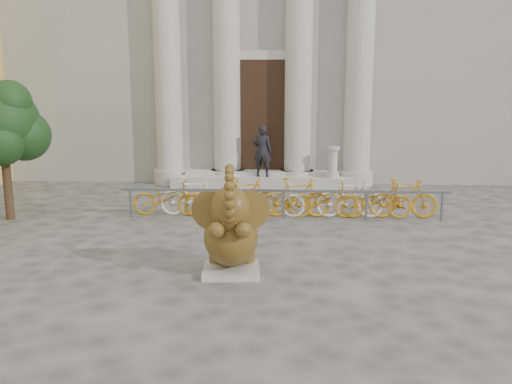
# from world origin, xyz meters

# --- Properties ---
(ground) EXTENTS (80.00, 80.00, 0.00)m
(ground) POSITION_xyz_m (0.00, 0.00, 0.00)
(ground) COLOR #474442
(ground) RESTS_ON ground
(classical_building) EXTENTS (22.00, 10.70, 12.00)m
(classical_building) POSITION_xyz_m (0.00, 14.93, 5.98)
(classical_building) COLOR gray
(classical_building) RESTS_ON ground
(entrance_steps) EXTENTS (6.00, 1.20, 0.36)m
(entrance_steps) POSITION_xyz_m (0.00, 9.40, 0.18)
(entrance_steps) COLOR #A8A59E
(entrance_steps) RESTS_ON ground
(elephant_statue) EXTENTS (1.27, 1.43, 1.89)m
(elephant_statue) POSITION_xyz_m (-0.12, 0.71, 0.69)
(elephant_statue) COLOR #A8A59E
(elephant_statue) RESTS_ON ground
(bike_rack) EXTENTS (8.00, 0.53, 1.00)m
(bike_rack) POSITION_xyz_m (0.73, 4.93, 0.50)
(bike_rack) COLOR slate
(bike_rack) RESTS_ON ground
(tree) EXTENTS (1.93, 1.76, 3.34)m
(tree) POSITION_xyz_m (-5.90, 4.28, 2.33)
(tree) COLOR #332114
(tree) RESTS_ON ground
(pedestrian) EXTENTS (0.66, 0.46, 1.71)m
(pedestrian) POSITION_xyz_m (0.03, 9.21, 1.21)
(pedestrian) COLOR black
(pedestrian) RESTS_ON entrance_steps
(balustrade_post) EXTENTS (0.42, 0.42, 1.02)m
(balustrade_post) POSITION_xyz_m (2.35, 9.10, 0.83)
(balustrade_post) COLOR #A8A59E
(balustrade_post) RESTS_ON entrance_steps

